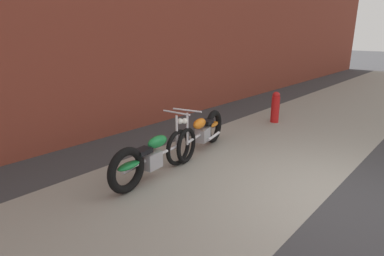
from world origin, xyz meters
name	(u,v)px	position (x,y,z in m)	size (l,w,h in m)	color
ground_plane	(329,196)	(0.00, 0.00, 0.00)	(80.00, 80.00, 0.00)	#38383A
sidewalk_slab	(234,165)	(0.00, 1.75, 0.00)	(36.00, 3.50, 0.01)	gray
motorcycle_green	(148,158)	(-1.45, 2.46, 0.40)	(2.00, 0.58, 1.03)	black
motorcycle_orange	(204,131)	(0.31, 2.71, 0.40)	(1.97, 0.76, 1.03)	black
fire_hydrant	(275,107)	(3.20, 2.59, 0.42)	(0.22, 0.22, 0.84)	red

